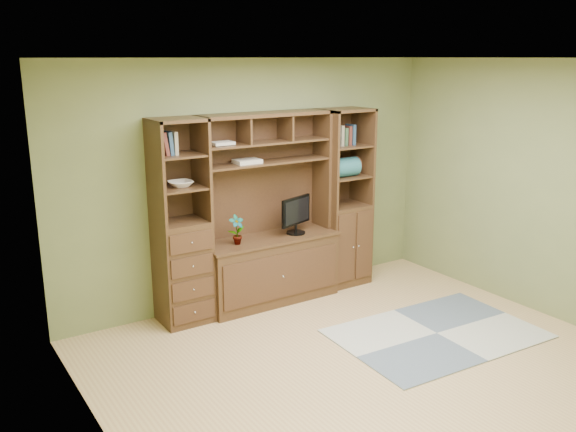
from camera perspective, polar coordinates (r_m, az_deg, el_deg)
room at (r=5.03m, az=8.35°, el=-0.56°), size 4.60×4.10×2.64m
center_hutch at (r=6.47m, az=-1.69°, el=0.51°), size 1.54×0.53×2.05m
left_tower at (r=6.07m, az=-9.98°, el=-0.68°), size 0.50×0.45×2.05m
right_tower at (r=7.08m, az=5.25°, el=1.69°), size 0.55×0.45×2.05m
rug at (r=6.19m, az=13.75°, el=-10.64°), size 1.99×1.38×0.01m
monitor at (r=6.61m, az=0.74°, el=0.70°), size 0.50×0.34×0.57m
orchid at (r=6.28m, az=-4.81°, el=-1.30°), size 0.16×0.11×0.31m
magazines at (r=6.33m, az=-3.86°, el=5.13°), size 0.27×0.20×0.04m
bowl at (r=5.98m, az=-10.02°, el=2.98°), size 0.24×0.24×0.06m
blanket_teal at (r=6.92m, az=5.14°, el=4.55°), size 0.37×0.22×0.22m
blanket_red at (r=7.13m, az=5.55°, el=4.74°), size 0.35×0.19×0.19m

